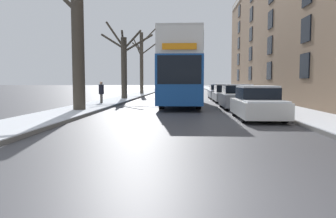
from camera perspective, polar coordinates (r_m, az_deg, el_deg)
The scene contains 14 objects.
ground_plane at distance 4.44m, azimuth 0.06°, elevation -16.11°, with size 320.00×320.00×0.00m, color #424247.
sidewalk_left at distance 57.46m, azimuth -2.60°, elevation 3.22°, with size 2.49×130.00×0.16m.
sidewalk_right at distance 57.41m, azimuth 8.53°, elevation 3.17°, with size 2.49×130.00×0.16m.
terrace_facade_right at distance 29.02m, azimuth 26.34°, elevation 13.37°, with size 9.10×44.23×12.36m.
bare_tree_left_0 at distance 17.66m, azimuth -15.44°, elevation 10.39°, with size 1.96×1.73×6.59m.
bare_tree_left_1 at distance 28.94m, azimuth -7.63°, elevation 8.00°, with size 4.50×2.33×6.84m.
bare_tree_left_2 at distance 40.84m, azimuth -4.54°, elevation 8.47°, with size 4.27×3.17×8.64m.
double_decker_bus at distance 22.58m, azimuth 2.30°, elevation 7.25°, with size 2.53×11.79×4.56m.
parked_car_0 at distance 14.36m, azimuth 15.31°, elevation 0.88°, with size 1.75×4.17×1.43m.
parked_car_1 at distance 19.74m, azimuth 11.98°, elevation 1.99°, with size 1.84×3.91×1.45m.
parked_car_2 at distance 25.84m, azimuth 9.90°, elevation 2.59°, with size 1.73×4.48×1.42m.
parked_car_3 at distance 31.21m, azimuth 8.74°, elevation 2.95°, with size 1.73×4.27×1.40m.
oncoming_van at distance 39.12m, azimuth 0.08°, elevation 4.11°, with size 1.99×5.11×2.13m.
pedestrian_left_sidewalk at distance 22.72m, azimuth -11.54°, elevation 2.89°, with size 0.35×0.35×1.62m.
Camera 1 is at (0.23, -4.15, 1.58)m, focal length 35.00 mm.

